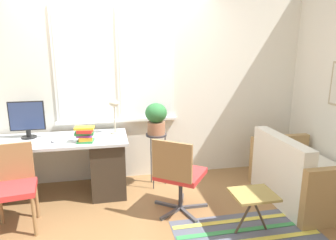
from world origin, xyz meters
name	(u,v)px	position (x,y,z in m)	size (l,w,h in m)	color
ground_plane	(122,203)	(0.00, 0.00, 0.00)	(14.00, 14.00, 0.00)	olive
wall_back_with_window	(115,81)	(0.00, 0.77, 1.36)	(9.00, 0.12, 2.70)	white
wall_right_with_picture	(332,83)	(2.64, 0.00, 1.35)	(0.08, 9.00, 2.70)	white
desk	(45,167)	(-0.89, 0.35, 0.39)	(1.98, 0.70, 0.73)	#B2B7BC
monitor	(27,119)	(-1.06, 0.48, 0.96)	(0.40, 0.17, 0.45)	black
keyboard	(26,144)	(-1.03, 0.20, 0.74)	(0.41, 0.13, 0.02)	silver
mouse	(53,142)	(-0.74, 0.21, 0.74)	(0.04, 0.06, 0.03)	slate
desk_lamp	(114,108)	(-0.03, 0.48, 1.05)	(0.13, 0.13, 0.42)	#BCB299
book_stack	(85,134)	(-0.38, 0.17, 0.82)	(0.23, 0.19, 0.18)	green
desk_chair_wooden	(14,184)	(-1.05, -0.26, 0.47)	(0.45, 0.46, 0.85)	olive
office_chair_swivel	(178,174)	(0.61, -0.32, 0.46)	(0.65, 0.66, 0.87)	#47474C
couch_loveseat	(301,177)	(2.11, -0.33, 0.28)	(0.82, 1.20, 0.80)	white
plant_stand	(156,140)	(0.48, 0.40, 0.62)	(0.27, 0.27, 0.71)	#333338
potted_plant	(156,117)	(0.48, 0.40, 0.92)	(0.28, 0.28, 0.40)	#9E6B4C
floor_rug_striped	(249,235)	(1.19, -0.88, 0.00)	(1.44, 0.77, 0.01)	#565B6B
folding_stool	(253,197)	(1.24, -0.82, 0.38)	(0.41, 0.35, 0.42)	olive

